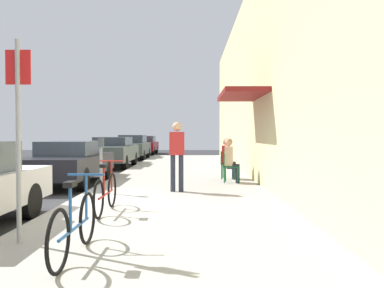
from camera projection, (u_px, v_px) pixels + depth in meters
ground_plane at (68, 207)px, 7.99m from camera, size 60.00×60.00×0.00m
sidewalk_slab at (178, 190)px, 9.99m from camera, size 4.50×32.00×0.12m
building_facade at (270, 69)px, 9.92m from camera, size 1.40×32.00×6.45m
parked_car_1 at (70, 162)px, 11.54m from camera, size 1.80×4.40×1.32m
parked_car_2 at (113, 151)px, 17.84m from camera, size 1.80×4.40×1.41m
parked_car_3 at (133, 147)px, 23.80m from camera, size 1.80×4.40×1.50m
parked_car_4 at (145, 145)px, 29.87m from camera, size 1.80×4.40×1.43m
parking_meter at (101, 161)px, 9.05m from camera, size 0.12×0.10×1.32m
street_sign at (18, 125)px, 4.84m from camera, size 0.32×0.06×2.60m
bicycle_0 at (75, 226)px, 4.30m from camera, size 0.46×1.71×0.90m
bicycle_1 at (106, 193)px, 6.78m from camera, size 0.46×1.71×0.90m
cafe_chair_0 at (229, 165)px, 11.08m from camera, size 0.51×0.51×0.87m
seated_patron_0 at (231, 159)px, 11.06m from camera, size 0.47×0.42×1.29m
cafe_chair_1 at (226, 163)px, 12.06m from camera, size 0.52×0.52×0.87m
seated_patron_1 at (228, 157)px, 12.05m from camera, size 0.48×0.42×1.29m
pedestrian_standing at (177, 151)px, 9.29m from camera, size 0.36×0.22×1.70m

